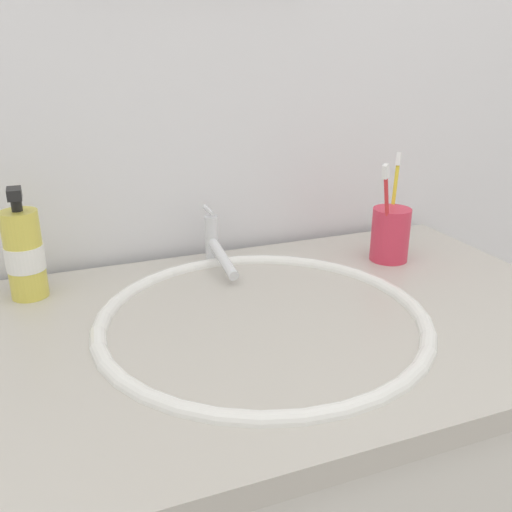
{
  "coord_description": "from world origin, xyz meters",
  "views": [
    {
      "loc": [
        -0.26,
        -0.67,
        1.28
      ],
      "look_at": [
        0.01,
        0.03,
        0.99
      ],
      "focal_mm": 38.79,
      "sensor_mm": 36.0,
      "label": 1
    }
  ],
  "objects_px": {
    "toothbrush_red": "(387,208)",
    "toothbrush_yellow": "(394,197)",
    "faucet": "(216,246)",
    "toothbrush_cup": "(390,234)",
    "soap_dispenser": "(24,254)"
  },
  "relations": [
    {
      "from": "faucet",
      "to": "toothbrush_red",
      "type": "relative_size",
      "value": 0.9
    },
    {
      "from": "faucet",
      "to": "toothbrush_yellow",
      "type": "bearing_deg",
      "value": -9.38
    },
    {
      "from": "toothbrush_cup",
      "to": "soap_dispenser",
      "type": "relative_size",
      "value": 0.55
    },
    {
      "from": "toothbrush_red",
      "to": "soap_dispenser",
      "type": "bearing_deg",
      "value": 171.26
    },
    {
      "from": "toothbrush_cup",
      "to": "toothbrush_yellow",
      "type": "relative_size",
      "value": 0.53
    },
    {
      "from": "toothbrush_cup",
      "to": "soap_dispenser",
      "type": "height_order",
      "value": "soap_dispenser"
    },
    {
      "from": "faucet",
      "to": "toothbrush_cup",
      "type": "relative_size",
      "value": 1.68
    },
    {
      "from": "toothbrush_red",
      "to": "toothbrush_yellow",
      "type": "bearing_deg",
      "value": 45.84
    },
    {
      "from": "toothbrush_yellow",
      "to": "toothbrush_red",
      "type": "distance_m",
      "value": 0.07
    },
    {
      "from": "faucet",
      "to": "toothbrush_cup",
      "type": "bearing_deg",
      "value": -15.12
    },
    {
      "from": "toothbrush_yellow",
      "to": "soap_dispenser",
      "type": "relative_size",
      "value": 1.04
    },
    {
      "from": "faucet",
      "to": "toothbrush_red",
      "type": "height_order",
      "value": "toothbrush_red"
    },
    {
      "from": "soap_dispenser",
      "to": "toothbrush_cup",
      "type": "bearing_deg",
      "value": -6.41
    },
    {
      "from": "faucet",
      "to": "toothbrush_yellow",
      "type": "xyz_separation_m",
      "value": [
        0.33,
        -0.05,
        0.07
      ]
    },
    {
      "from": "faucet",
      "to": "soap_dispenser",
      "type": "xyz_separation_m",
      "value": [
        -0.31,
        -0.01,
        0.03
      ]
    }
  ]
}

